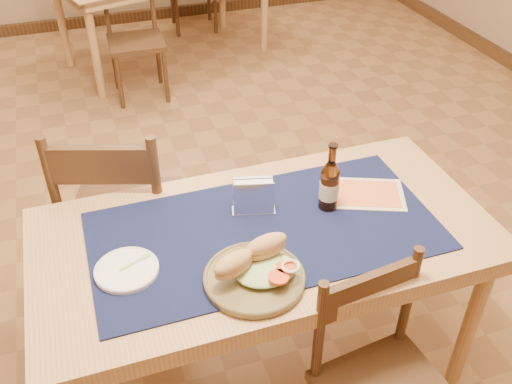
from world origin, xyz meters
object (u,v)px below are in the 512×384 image
object	(u,v)px
main_table	(265,249)
beer_bottle	(329,185)
chair_main_far	(122,213)
napkin_holder	(253,197)
sandwich_plate	(256,271)

from	to	relation	value
main_table	beer_bottle	bearing A→B (deg)	11.09
main_table	chair_main_far	distance (m)	0.74
chair_main_far	napkin_holder	distance (m)	0.70
main_table	napkin_holder	size ratio (longest dim) A/B	9.75
beer_bottle	napkin_holder	distance (m)	0.27
chair_main_far	sandwich_plate	bearing A→B (deg)	-66.19
sandwich_plate	napkin_holder	size ratio (longest dim) A/B	1.96
main_table	beer_bottle	distance (m)	0.32
main_table	chair_main_far	world-z (taller)	chair_main_far
chair_main_far	beer_bottle	bearing A→B (deg)	-35.99
sandwich_plate	chair_main_far	bearing A→B (deg)	113.81
napkin_holder	main_table	bearing A→B (deg)	-87.68
main_table	napkin_holder	world-z (taller)	napkin_holder
chair_main_far	sandwich_plate	distance (m)	0.89
beer_bottle	sandwich_plate	bearing A→B (deg)	-144.29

